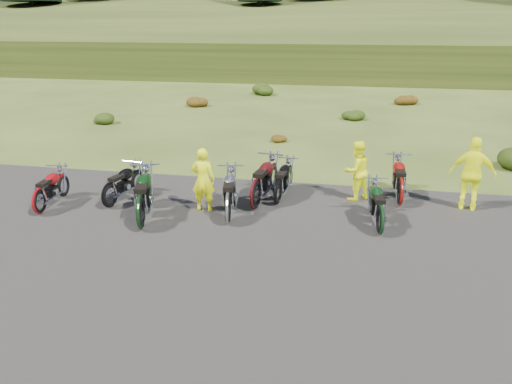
% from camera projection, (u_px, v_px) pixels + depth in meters
% --- Properties ---
extents(ground, '(300.00, 300.00, 0.00)m').
position_uv_depth(ground, '(231.00, 233.00, 11.56)').
color(ground, '#3A4A18').
rests_on(ground, ground).
extents(gravel_pad, '(20.00, 12.00, 0.04)m').
position_uv_depth(gravel_pad, '(206.00, 274.00, 9.71)').
color(gravel_pad, black).
rests_on(gravel_pad, ground).
extents(hill_slope, '(300.00, 45.97, 9.37)m').
position_uv_depth(hill_slope, '(336.00, 61.00, 57.85)').
color(hill_slope, '#273612').
rests_on(hill_slope, ground).
extents(hill_plateau, '(300.00, 90.00, 9.17)m').
position_uv_depth(hill_plateau, '(349.00, 40.00, 113.39)').
color(hill_plateau, '#273612').
rests_on(hill_plateau, ground).
extents(shrub_1, '(1.03, 1.03, 0.61)m').
position_uv_depth(shrub_1, '(103.00, 117.00, 23.62)').
color(shrub_1, black).
rests_on(shrub_1, ground).
extents(shrub_2, '(1.30, 1.30, 0.77)m').
position_uv_depth(shrub_2, '(196.00, 100.00, 27.96)').
color(shrub_2, '#5F290B').
rests_on(shrub_2, ground).
extents(shrub_3, '(1.56, 1.56, 0.92)m').
position_uv_depth(shrub_3, '(264.00, 88.00, 32.30)').
color(shrub_3, black).
rests_on(shrub_3, ground).
extents(shrub_4, '(0.77, 0.77, 0.45)m').
position_uv_depth(shrub_4, '(277.00, 136.00, 20.08)').
color(shrub_4, '#5F290B').
rests_on(shrub_4, ground).
extents(shrub_5, '(1.03, 1.03, 0.61)m').
position_uv_depth(shrub_5, '(352.00, 114.00, 24.42)').
color(shrub_5, black).
rests_on(shrub_5, ground).
extents(shrub_6, '(1.30, 1.30, 0.77)m').
position_uv_depth(shrub_6, '(405.00, 98.00, 28.76)').
color(shrub_6, '#5F290B').
rests_on(shrub_6, ground).
extents(motorcycle_0, '(0.95, 1.99, 1.00)m').
position_uv_depth(motorcycle_0, '(111.00, 208.00, 13.12)').
color(motorcycle_0, black).
rests_on(motorcycle_0, ground).
extents(motorcycle_1, '(0.80, 1.95, 0.99)m').
position_uv_depth(motorcycle_1, '(42.00, 214.00, 12.68)').
color(motorcycle_1, '#970B0E').
rests_on(motorcycle_1, ground).
extents(motorcycle_2, '(1.42, 2.48, 1.23)m').
position_uv_depth(motorcycle_2, '(142.00, 229.00, 11.79)').
color(motorcycle_2, black).
rests_on(motorcycle_2, ground).
extents(motorcycle_3, '(1.11, 2.27, 1.14)m').
position_uv_depth(motorcycle_3, '(228.00, 224.00, 12.11)').
color(motorcycle_3, '#A2A2A6').
rests_on(motorcycle_3, ground).
extents(motorcycle_4, '(1.04, 2.35, 1.19)m').
position_uv_depth(motorcycle_4, '(256.00, 209.00, 13.03)').
color(motorcycle_4, '#440B0D').
rests_on(motorcycle_4, ground).
extents(motorcycle_5, '(0.83, 2.01, 1.02)m').
position_uv_depth(motorcycle_5, '(278.00, 205.00, 13.35)').
color(motorcycle_5, black).
rests_on(motorcycle_5, ground).
extents(motorcycle_6, '(0.76, 2.15, 1.12)m').
position_uv_depth(motorcycle_6, '(399.00, 206.00, 13.26)').
color(motorcycle_6, maroon).
rests_on(motorcycle_6, ground).
extents(motorcycle_7, '(0.90, 2.04, 1.03)m').
position_uv_depth(motorcycle_7, '(379.00, 235.00, 11.49)').
color(motorcycle_7, black).
rests_on(motorcycle_7, ground).
extents(person_middle, '(0.62, 0.42, 1.65)m').
position_uv_depth(person_middle, '(203.00, 181.00, 12.63)').
color(person_middle, '#F7FF0D').
rests_on(person_middle, ground).
extents(person_right_a, '(1.00, 0.98, 1.62)m').
position_uv_depth(person_right_a, '(356.00, 172.00, 13.44)').
color(person_right_a, '#F7FF0D').
rests_on(person_right_a, ground).
extents(person_right_b, '(1.20, 0.70, 1.91)m').
position_uv_depth(person_right_b, '(472.00, 175.00, 12.66)').
color(person_right_b, '#F7FF0D').
rests_on(person_right_b, ground).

